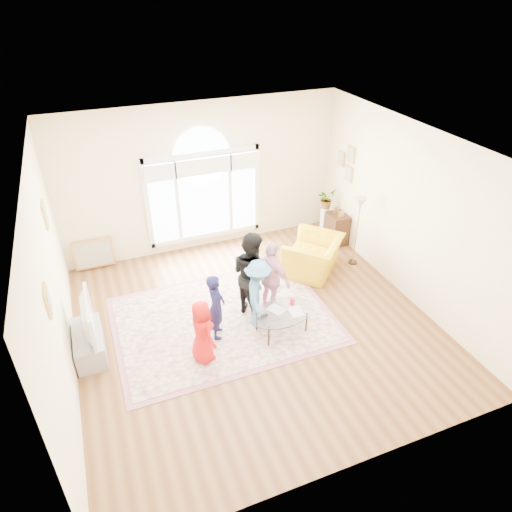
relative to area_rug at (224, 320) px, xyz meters
name	(u,v)px	position (x,y,z in m)	size (l,w,h in m)	color
ground	(255,324)	(0.49, -0.29, -0.01)	(6.00, 6.00, 0.00)	brown
room_shell	(205,183)	(0.50, 2.55, 1.56)	(6.00, 6.00, 6.00)	beige
area_rug	(224,320)	(0.00, 0.00, 0.00)	(3.60, 2.60, 0.02)	beige
rug_border	(224,320)	(0.00, 0.00, 0.00)	(3.80, 2.80, 0.01)	#9B5C6B
tv_console	(89,343)	(-2.26, 0.01, 0.20)	(0.45, 1.00, 0.42)	#919399
television	(83,318)	(-2.26, 0.01, 0.72)	(0.17, 1.07, 0.62)	black
coffee_table	(282,313)	(0.84, -0.64, 0.39)	(1.23, 0.86, 0.54)	silver
armchair	(313,256)	(2.21, 0.83, 0.36)	(1.15, 1.01, 0.75)	gold
side_cabinet	(337,229)	(3.27, 1.71, 0.34)	(0.40, 0.50, 0.70)	black
floor_lamp	(360,209)	(3.17, 0.80, 1.27)	(0.28, 0.28, 1.51)	black
plant_pedestal	(324,221)	(3.19, 2.13, 0.34)	(0.20, 0.20, 0.70)	white
potted_plant	(326,199)	(3.19, 2.13, 0.91)	(0.40, 0.35, 0.45)	#33722D
leaning_picture	(97,268)	(-1.95, 2.61, -0.01)	(0.80, 0.05, 0.62)	tan
child_red	(202,332)	(-0.59, -0.79, 0.56)	(0.54, 0.35, 1.11)	red
child_navy	(216,306)	(-0.21, -0.33, 0.61)	(0.44, 0.29, 1.21)	#14153C
child_black	(252,274)	(0.56, 0.07, 0.82)	(0.78, 0.61, 1.61)	black
child_pink	(272,278)	(0.90, -0.04, 0.72)	(0.83, 0.34, 1.41)	#F0A9C1
child_blue	(258,292)	(0.56, -0.25, 0.63)	(0.80, 0.46, 1.24)	#4E90C3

